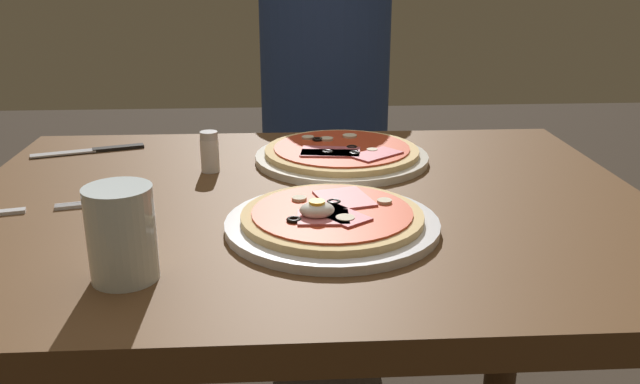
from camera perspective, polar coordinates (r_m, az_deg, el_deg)
dining_table at (r=1.03m, az=-1.22°, el=-7.34°), size 1.01×0.78×0.73m
pizza_foreground at (r=0.86m, az=1.03°, el=-2.42°), size 0.28×0.28×0.05m
pizza_across_left at (r=1.15m, az=1.86°, el=3.23°), size 0.30×0.30×0.03m
water_glass_near at (r=0.75m, az=-16.51°, el=-3.93°), size 0.07×0.07×0.11m
fork at (r=1.01m, az=-24.32°, el=-1.48°), size 0.16×0.05×0.00m
knife at (r=1.28m, az=-18.52°, el=3.42°), size 0.19×0.08×0.01m
salt_shaker at (r=1.10m, az=-9.38°, el=3.39°), size 0.03×0.03×0.07m
diner_person at (r=1.74m, az=0.41°, el=2.75°), size 0.32×0.32×1.18m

